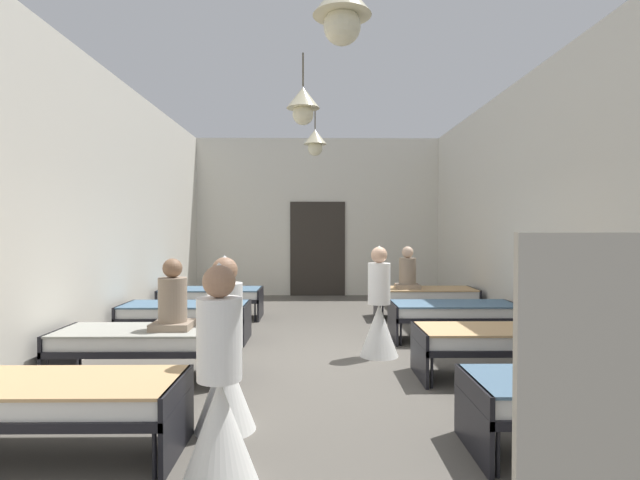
% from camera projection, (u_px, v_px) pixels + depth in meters
% --- Properties ---
extents(ground_plane, '(6.79, 12.79, 0.10)m').
position_uv_depth(ground_plane, '(321.00, 361.00, 6.58)').
color(ground_plane, '#59544C').
extents(room_shell, '(6.59, 12.39, 4.03)m').
position_uv_depth(room_shell, '(320.00, 209.00, 7.88)').
color(room_shell, silver).
rests_on(room_shell, ground).
extents(bed_left_row_0, '(1.90, 0.84, 0.57)m').
position_uv_depth(bed_left_row_0, '(53.00, 398.00, 3.70)').
color(bed_left_row_0, black).
rests_on(bed_left_row_0, ground).
extents(bed_right_row_0, '(1.90, 0.84, 0.57)m').
position_uv_depth(bed_right_row_0, '(594.00, 396.00, 3.75)').
color(bed_right_row_0, black).
rests_on(bed_right_row_0, ground).
extents(bed_left_row_1, '(1.90, 0.84, 0.57)m').
position_uv_depth(bed_left_row_1, '(142.00, 341.00, 5.60)').
color(bed_left_row_1, black).
rests_on(bed_left_row_1, ground).
extents(bed_right_row_1, '(1.90, 0.84, 0.57)m').
position_uv_depth(bed_right_row_1, '(500.00, 340.00, 5.65)').
color(bed_right_row_1, black).
rests_on(bed_right_row_1, ground).
extents(bed_left_row_2, '(1.90, 0.84, 0.57)m').
position_uv_depth(bed_left_row_2, '(186.00, 312.00, 7.50)').
color(bed_left_row_2, black).
rests_on(bed_left_row_2, ground).
extents(bed_right_row_2, '(1.90, 0.84, 0.57)m').
position_uv_depth(bed_right_row_2, '(453.00, 312.00, 7.55)').
color(bed_right_row_2, black).
rests_on(bed_right_row_2, ground).
extents(bed_left_row_3, '(1.90, 0.84, 0.57)m').
position_uv_depth(bed_left_row_3, '(212.00, 295.00, 9.40)').
color(bed_left_row_3, black).
rests_on(bed_left_row_3, ground).
extents(bed_right_row_3, '(1.90, 0.84, 0.57)m').
position_uv_depth(bed_right_row_3, '(425.00, 295.00, 9.45)').
color(bed_right_row_3, black).
rests_on(bed_right_row_3, ground).
extents(nurse_near_aisle, '(0.52, 0.52, 1.49)m').
position_uv_depth(nurse_near_aisle, '(379.00, 317.00, 6.62)').
color(nurse_near_aisle, white).
rests_on(nurse_near_aisle, ground).
extents(nurse_mid_aisle, '(0.52, 0.52, 1.49)m').
position_uv_depth(nurse_mid_aisle, '(220.00, 405.00, 3.30)').
color(nurse_mid_aisle, white).
rests_on(nurse_mid_aisle, ground).
extents(nurse_far_aisle, '(0.52, 0.52, 1.49)m').
position_uv_depth(nurse_far_aisle, '(225.00, 368.00, 4.19)').
color(nurse_far_aisle, white).
rests_on(nurse_far_aisle, ground).
extents(patient_seated_primary, '(0.44, 0.44, 0.80)m').
position_uv_depth(patient_seated_primary, '(173.00, 303.00, 5.60)').
color(patient_seated_primary, gray).
rests_on(patient_seated_primary, bed_left_row_1).
extents(patient_seated_secondary, '(0.44, 0.44, 0.80)m').
position_uv_depth(patient_seated_secondary, '(408.00, 273.00, 9.41)').
color(patient_seated_secondary, gray).
rests_on(patient_seated_secondary, bed_right_row_3).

